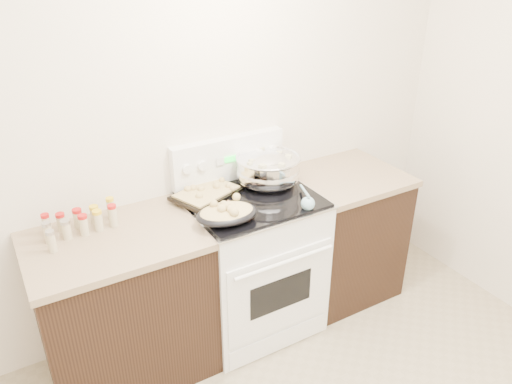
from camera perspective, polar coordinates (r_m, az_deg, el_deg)
room_shell at (r=1.43m, az=15.74°, el=0.36°), size 4.10×3.60×2.75m
counter_left at (r=2.99m, az=-14.81°, el=-12.46°), size 0.93×0.67×0.92m
counter_right at (r=3.59m, az=9.66°, el=-4.62°), size 0.73×0.67×0.92m
kitchen_range at (r=3.21m, az=-0.50°, el=-7.75°), size 0.78×0.73×1.22m
mixing_bowl at (r=3.10m, az=1.38°, el=2.55°), size 0.49×0.49×0.24m
roasting_pan at (r=2.71m, az=-3.37°, el=-2.39°), size 0.37×0.28×0.11m
baking_sheet at (r=3.00m, az=-5.64°, el=-0.03°), size 0.46×0.39×0.06m
wooden_spoon at (r=2.77m, az=-1.35°, el=-2.51°), size 0.06×0.25×0.04m
blue_ladle at (r=2.86m, az=5.90°, el=-1.15°), size 0.15×0.26×0.10m
spice_jars at (r=2.80m, az=-19.52°, el=-3.28°), size 0.39×0.23×0.13m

